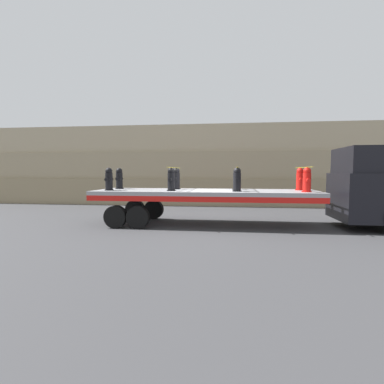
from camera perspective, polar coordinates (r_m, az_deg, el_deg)
ground_plane at (r=12.04m, az=2.46°, el=-6.20°), size 120.00×120.00×0.00m
rock_cliff at (r=19.73m, az=4.46°, el=5.04°), size 60.00×3.30×5.03m
truck_cab at (r=12.94m, az=31.28°, el=0.58°), size 2.50×2.64×3.00m
flatbed_trailer at (r=11.96m, az=-0.13°, el=-0.87°), size 8.70×2.60×1.37m
fire_hydrant_black_near_0 at (r=12.23m, az=-15.53°, el=2.33°), size 0.36×0.60×0.89m
fire_hydrant_black_far_0 at (r=13.25m, az=-13.68°, el=2.47°), size 0.36×0.60×0.89m
fire_hydrant_black_near_1 at (r=11.49m, az=-3.97°, el=2.37°), size 0.36×0.60×0.89m
fire_hydrant_black_far_1 at (r=12.57m, az=-2.98°, el=2.51°), size 0.36×0.60×0.89m
fire_hydrant_black_near_2 at (r=11.27m, az=8.59°, el=2.31°), size 0.36×0.60×0.89m
fire_hydrant_black_far_2 at (r=12.37m, az=8.49°, el=2.45°), size 0.36×0.60×0.89m
fire_hydrant_red_near_3 at (r=11.60m, az=21.04°, el=2.14°), size 0.36×0.60×0.89m
fire_hydrant_red_far_3 at (r=12.67m, az=19.87°, el=2.29°), size 0.36×0.60×0.89m
cargo_strap_rear at (r=12.03m, az=-3.46°, el=4.66°), size 0.05×2.70×0.01m
cargo_strap_middle at (r=11.82m, az=8.56°, el=4.64°), size 0.05×2.70×0.01m
cargo_strap_front at (r=12.13m, az=20.48°, el=4.42°), size 0.05×2.70×0.01m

